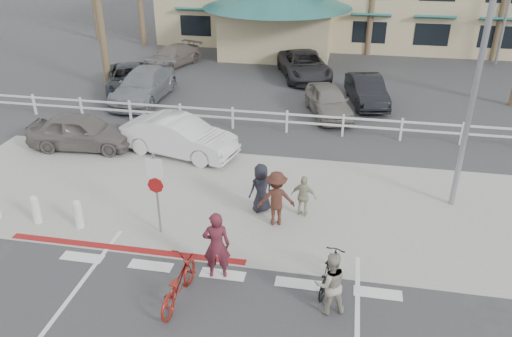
% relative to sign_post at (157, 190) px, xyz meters
% --- Properties ---
extents(ground, '(140.00, 140.00, 0.00)m').
position_rel_sign_post_xyz_m(ground, '(2.30, -2.20, -1.45)').
color(ground, '#333335').
extents(sidewalk_plaza, '(22.00, 7.00, 0.01)m').
position_rel_sign_post_xyz_m(sidewalk_plaza, '(2.30, 2.30, -1.44)').
color(sidewalk_plaza, gray).
rests_on(sidewalk_plaza, ground).
extents(cross_street, '(40.00, 5.00, 0.01)m').
position_rel_sign_post_xyz_m(cross_street, '(2.30, 6.30, -1.45)').
color(cross_street, '#333335').
rests_on(cross_street, ground).
extents(parking_lot, '(50.00, 16.00, 0.01)m').
position_rel_sign_post_xyz_m(parking_lot, '(2.30, 15.80, -1.45)').
color(parking_lot, '#333335').
rests_on(parking_lot, ground).
extents(curb_red, '(7.00, 0.25, 0.02)m').
position_rel_sign_post_xyz_m(curb_red, '(-0.70, -1.00, -1.44)').
color(curb_red, maroon).
rests_on(curb_red, ground).
extents(rail_fence, '(29.40, 0.16, 1.00)m').
position_rel_sign_post_xyz_m(rail_fence, '(2.80, 8.30, -0.95)').
color(rail_fence, silver).
rests_on(rail_fence, ground).
extents(sign_post, '(0.50, 0.10, 2.90)m').
position_rel_sign_post_xyz_m(sign_post, '(0.00, 0.00, 0.00)').
color(sign_post, gray).
rests_on(sign_post, ground).
extents(bollard_0, '(0.26, 0.26, 0.95)m').
position_rel_sign_post_xyz_m(bollard_0, '(-2.50, -0.20, -0.97)').
color(bollard_0, silver).
rests_on(bollard_0, ground).
extents(bollard_1, '(0.26, 0.26, 0.95)m').
position_rel_sign_post_xyz_m(bollard_1, '(-3.90, -0.20, -0.97)').
color(bollard_1, silver).
rests_on(bollard_1, ground).
extents(streetlight_0, '(0.60, 2.00, 9.00)m').
position_rel_sign_post_xyz_m(streetlight_0, '(8.80, 3.30, 3.05)').
color(streetlight_0, gray).
rests_on(streetlight_0, ground).
extents(bike_red, '(0.85, 2.07, 1.06)m').
position_rel_sign_post_xyz_m(bike_red, '(1.49, -2.73, -0.92)').
color(bike_red, maroon).
rests_on(bike_red, ground).
extents(rider_red, '(0.79, 0.61, 1.93)m').
position_rel_sign_post_xyz_m(rider_red, '(2.18, -1.65, -0.48)').
color(rider_red, '#541C26').
rests_on(rider_red, ground).
extents(bike_black, '(0.90, 1.76, 1.02)m').
position_rel_sign_post_xyz_m(bike_black, '(5.08, -1.59, -0.94)').
color(bike_black, black).
rests_on(bike_black, ground).
extents(rider_black, '(0.95, 0.84, 1.64)m').
position_rel_sign_post_xyz_m(rider_black, '(5.11, -2.42, -0.63)').
color(rider_black, '#A39E8B').
rests_on(rider_black, ground).
extents(pedestrian_a, '(1.26, 0.89, 1.76)m').
position_rel_sign_post_xyz_m(pedestrian_a, '(3.31, 1.10, -0.57)').
color(pedestrian_a, '#432219').
rests_on(pedestrian_a, ground).
extents(pedestrian_child, '(0.86, 0.48, 1.38)m').
position_rel_sign_post_xyz_m(pedestrian_child, '(4.08, 1.72, -0.76)').
color(pedestrian_child, '#B0AF91').
rests_on(pedestrian_child, ground).
extents(pedestrian_b, '(0.94, 0.92, 1.63)m').
position_rel_sign_post_xyz_m(pedestrian_b, '(2.73, 1.77, -0.64)').
color(pedestrian_b, black).
rests_on(pedestrian_b, ground).
extents(car_white_sedan, '(4.84, 2.62, 1.51)m').
position_rel_sign_post_xyz_m(car_white_sedan, '(-1.15, 5.35, -0.69)').
color(car_white_sedan, silver).
rests_on(car_white_sedan, ground).
extents(car_red_compact, '(4.34, 2.01, 1.44)m').
position_rel_sign_post_xyz_m(car_red_compact, '(-5.21, 5.20, -0.73)').
color(car_red_compact, '#645D59').
rests_on(car_red_compact, ground).
extents(lot_car_0, '(4.11, 5.52, 1.39)m').
position_rel_sign_post_xyz_m(lot_car_0, '(-6.25, 12.35, -0.75)').
color(lot_car_0, '#262B31').
rests_on(lot_car_0, ground).
extents(lot_car_1, '(2.15, 5.26, 1.52)m').
position_rel_sign_post_xyz_m(lot_car_1, '(-5.02, 11.30, -0.69)').
color(lot_car_1, gray).
rests_on(lot_car_1, ground).
extents(lot_car_2, '(2.79, 4.40, 1.40)m').
position_rel_sign_post_xyz_m(lot_car_2, '(4.34, 10.80, -0.75)').
color(lot_car_2, gray).
rests_on(lot_car_2, ground).
extents(lot_car_3, '(2.31, 4.44, 1.39)m').
position_rel_sign_post_xyz_m(lot_car_3, '(6.11, 12.73, -0.75)').
color(lot_car_3, black).
rests_on(lot_car_3, ground).
extents(lot_car_4, '(3.07, 4.57, 1.23)m').
position_rel_sign_post_xyz_m(lot_car_4, '(-5.70, 17.74, -0.84)').
color(lot_car_4, slate).
rests_on(lot_car_4, ground).
extents(lot_car_5, '(3.93, 5.82, 1.48)m').
position_rel_sign_post_xyz_m(lot_car_5, '(2.61, 16.66, -0.71)').
color(lot_car_5, '#27272B').
rests_on(lot_car_5, ground).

